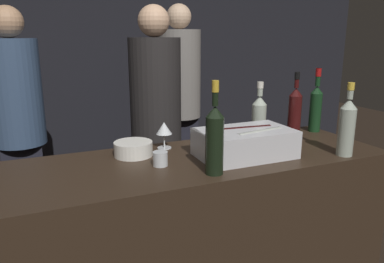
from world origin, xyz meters
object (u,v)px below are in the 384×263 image
object	(u,v)px
red_wine_bottle_black_foil	(295,109)
person_blond_tee	(180,97)
white_wine_bottle	(259,115)
red_wine_bottle_burgundy	(316,106)
champagne_bottle	(215,138)
rose_wine_bottle	(347,126)
ice_bin_with_bottles	(246,142)
person_in_hoodie	(156,119)
bowl_white	(133,148)
candle_votive	(160,159)
wine_glass	(164,129)
person_grey_polo	(18,119)

from	to	relation	value
red_wine_bottle_black_foil	person_blond_tee	distance (m)	1.39
white_wine_bottle	person_blond_tee	size ratio (longest dim) A/B	0.17
red_wine_bottle_burgundy	white_wine_bottle	xyz separation A→B (m)	(-0.38, 0.01, -0.02)
champagne_bottle	red_wine_bottle_burgundy	xyz separation A→B (m)	(0.86, 0.40, -0.00)
rose_wine_bottle	person_blond_tee	world-z (taller)	person_blond_tee
champagne_bottle	red_wine_bottle_burgundy	world-z (taller)	champagne_bottle
champagne_bottle	ice_bin_with_bottles	bearing A→B (deg)	31.92
white_wine_bottle	person_in_hoodie	size ratio (longest dim) A/B	0.18
bowl_white	person_blond_tee	distance (m)	1.61
candle_votive	red_wine_bottle_black_foil	bearing A→B (deg)	13.91
ice_bin_with_bottles	red_wine_bottle_black_foil	size ratio (longest dim) A/B	1.23
candle_votive	champagne_bottle	world-z (taller)	champagne_bottle
bowl_white	red_wine_bottle_black_foil	world-z (taller)	red_wine_bottle_black_foil
wine_glass	red_wine_bottle_burgundy	world-z (taller)	red_wine_bottle_burgundy
white_wine_bottle	wine_glass	bearing A→B (deg)	178.98
ice_bin_with_bottles	person_blond_tee	xyz separation A→B (m)	(0.30, 1.62, -0.05)
ice_bin_with_bottles	person_in_hoodie	size ratio (longest dim) A/B	0.25
bowl_white	wine_glass	distance (m)	0.19
red_wine_bottle_black_foil	red_wine_bottle_burgundy	size ratio (longest dim) A/B	0.96
bowl_white	red_wine_bottle_black_foil	size ratio (longest dim) A/B	0.51
champagne_bottle	candle_votive	bearing A→B (deg)	133.88
red_wine_bottle_black_foil	person_grey_polo	world-z (taller)	person_grey_polo
red_wine_bottle_burgundy	ice_bin_with_bottles	bearing A→B (deg)	-158.00
person_blond_tee	rose_wine_bottle	bearing A→B (deg)	154.48
white_wine_bottle	person_grey_polo	xyz separation A→B (m)	(-1.24, 1.12, -0.15)
red_wine_bottle_burgundy	white_wine_bottle	bearing A→B (deg)	178.45
rose_wine_bottle	person_in_hoodie	xyz separation A→B (m)	(-0.55, 1.18, -0.16)
wine_glass	person_blond_tee	size ratio (longest dim) A/B	0.07
red_wine_bottle_burgundy	person_grey_polo	world-z (taller)	person_grey_polo
person_blond_tee	person_grey_polo	size ratio (longest dim) A/B	1.04
ice_bin_with_bottles	person_in_hoodie	world-z (taller)	person_in_hoodie
red_wine_bottle_black_foil	person_grey_polo	distance (m)	1.86
bowl_white	red_wine_bottle_burgundy	size ratio (longest dim) A/B	0.49
ice_bin_with_bottles	champagne_bottle	bearing A→B (deg)	-148.08
wine_glass	person_grey_polo	size ratio (longest dim) A/B	0.08
red_wine_bottle_black_foil	rose_wine_bottle	xyz separation A→B (m)	(-0.03, -0.42, 0.00)
bowl_white	rose_wine_bottle	distance (m)	1.00
white_wine_bottle	person_grey_polo	bearing A→B (deg)	137.95
bowl_white	person_grey_polo	world-z (taller)	person_grey_polo
rose_wine_bottle	person_grey_polo	world-z (taller)	person_grey_polo
champagne_bottle	red_wine_bottle_burgundy	distance (m)	0.94
wine_glass	red_wine_bottle_black_foil	world-z (taller)	red_wine_bottle_black_foil
rose_wine_bottle	person_in_hoodie	bearing A→B (deg)	114.92
red_wine_bottle_burgundy	bowl_white	bearing A→B (deg)	-178.15
wine_glass	candle_votive	bearing A→B (deg)	-112.92
wine_glass	person_in_hoodie	world-z (taller)	person_in_hoodie
red_wine_bottle_burgundy	red_wine_bottle_black_foil	bearing A→B (deg)	-179.03
bowl_white	person_in_hoodie	world-z (taller)	person_in_hoodie
wine_glass	person_in_hoodie	bearing A→B (deg)	75.26
bowl_white	white_wine_bottle	size ratio (longest dim) A/B	0.59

